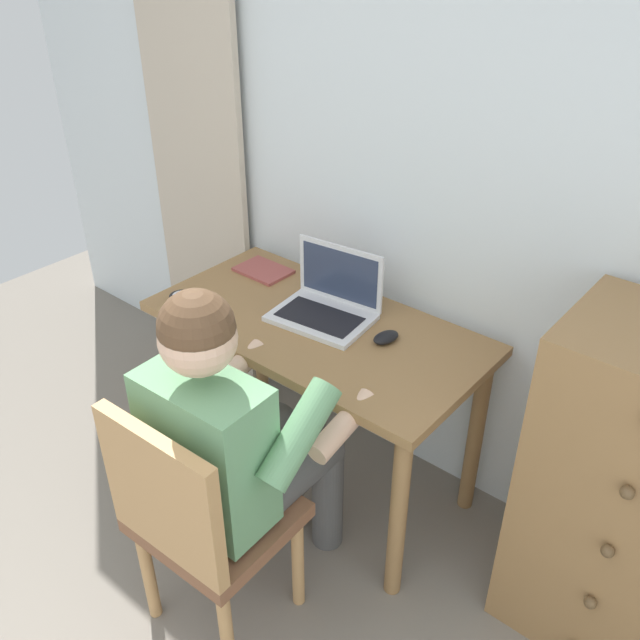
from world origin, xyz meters
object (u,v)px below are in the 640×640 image
desk (316,349)px  chair (199,517)px  dresser (637,499)px  laptop (328,302)px  computer_mouse (386,337)px  notebook_pad (263,270)px  desk_clock (182,299)px  person_seated (239,435)px

desk → chair: chair is taller
chair → dresser: bearing=40.8°
laptop → computer_mouse: (0.26, -0.01, -0.04)m
notebook_pad → desk: bearing=-20.7°
desk → desk_clock: 0.53m
dresser → chair: size_ratio=1.23×
person_seated → laptop: person_seated is taller
chair → computer_mouse: (0.09, 0.78, 0.26)m
chair → desk_clock: bearing=141.1°
person_seated → computer_mouse: bearing=81.3°
desk → laptop: laptop is taller
person_seated → chair: bearing=-88.1°
chair → laptop: bearing=102.3°
laptop → computer_mouse: 0.26m
desk_clock → person_seated: bearing=-27.8°
dresser → laptop: bearing=-178.7°
desk_clock → notebook_pad: desk_clock is taller
chair → notebook_pad: 1.08m
person_seated → desk: bearing=106.6°
desk → computer_mouse: computer_mouse is taller
computer_mouse → notebook_pad: size_ratio=0.48×
dresser → computer_mouse: (-0.86, -0.03, 0.21)m
desk → laptop: 0.17m
person_seated → notebook_pad: bearing=129.3°
chair → computer_mouse: 0.83m
computer_mouse → desk_clock: size_ratio=1.11×
person_seated → dresser: bearing=33.7°
desk → dresser: size_ratio=1.12×
notebook_pad → person_seated: bearing=-50.1°
desk_clock → dresser: bearing=10.7°
desk → dresser: 1.12m
desk_clock → laptop: bearing=30.3°
computer_mouse → chair: bearing=-84.8°
desk → laptop: (-0.01, 0.07, 0.16)m
desk → desk_clock: (-0.47, -0.20, 0.12)m
dresser → computer_mouse: 0.88m
laptop → notebook_pad: 0.42m
dresser → desk_clock: bearing=-169.3°
dresser → chair: bearing=-139.2°
dresser → chair: dresser is taller
desk → computer_mouse: size_ratio=11.92×
chair → computer_mouse: size_ratio=8.68×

